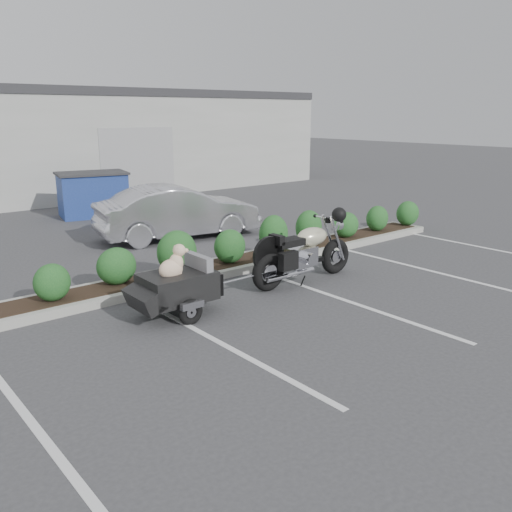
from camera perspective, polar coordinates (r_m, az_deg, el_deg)
ground at (r=9.06m, az=1.37°, el=-5.32°), size 90.00×90.00×0.00m
planter_kerb at (r=11.26m, az=-2.14°, el=-0.86°), size 12.00×1.00×0.15m
motorcycle at (r=10.22m, az=5.12°, el=0.31°), size 2.46×0.83×1.42m
pet_trailer at (r=8.60m, az=-8.36°, el=-3.10°), size 1.95×1.08×1.17m
sedan at (r=13.96m, az=-8.16°, el=4.62°), size 4.30×2.18×1.35m
dumpster at (r=17.61m, az=-16.80°, el=6.29°), size 2.31×1.81×1.35m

